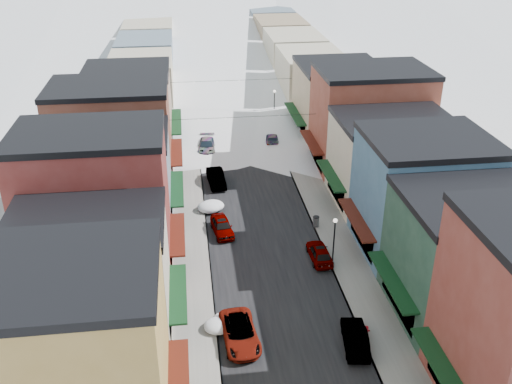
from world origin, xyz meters
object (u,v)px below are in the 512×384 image
object	(u,v)px
car_silver_sedan	(222,226)
trash_can	(316,221)
streetlamp_near	(334,236)
car_green_sedan	(355,338)
car_white_suv	(240,333)
fire_hydrant	(366,331)
car_dark_hatch	(216,178)

from	to	relation	value
car_silver_sedan	trash_can	xyz separation A→B (m)	(8.83, -0.14, -0.05)
streetlamp_near	car_green_sedan	bearing A→B (deg)	-95.23
car_silver_sedan	trash_can	distance (m)	8.84
car_white_suv	car_silver_sedan	world-z (taller)	car_silver_sedan
trash_can	car_white_suv	bearing A→B (deg)	-120.58
fire_hydrant	streetlamp_near	world-z (taller)	streetlamp_near
car_silver_sedan	car_green_sedan	distance (m)	18.17
trash_can	car_green_sedan	bearing A→B (deg)	-93.18
car_dark_hatch	fire_hydrant	distance (m)	27.52
car_dark_hatch	fire_hydrant	xyz separation A→B (m)	(8.81, -26.07, -0.23)
streetlamp_near	trash_can	bearing A→B (deg)	90.00
car_silver_sedan	car_green_sedan	xyz separation A→B (m)	(7.93, -16.35, 0.00)
trash_can	car_silver_sedan	bearing A→B (deg)	179.08
car_white_suv	car_green_sedan	distance (m)	7.94
car_green_sedan	streetlamp_near	bearing A→B (deg)	-87.24
trash_can	streetlamp_near	world-z (taller)	streetlamp_near
car_silver_sedan	streetlamp_near	xyz separation A→B (m)	(8.83, -6.50, 2.19)
car_green_sedan	streetlamp_near	xyz separation A→B (m)	(0.90, 9.84, 2.18)
car_green_sedan	fire_hydrant	distance (m)	1.24
car_dark_hatch	car_silver_sedan	bearing A→B (deg)	-95.81
fire_hydrant	streetlamp_near	bearing A→B (deg)	90.67
car_white_suv	car_green_sedan	world-z (taller)	car_green_sedan
car_dark_hatch	car_green_sedan	world-z (taller)	car_dark_hatch
car_green_sedan	fire_hydrant	world-z (taller)	car_green_sedan
car_dark_hatch	trash_can	world-z (taller)	car_dark_hatch
trash_can	streetlamp_near	xyz separation A→B (m)	(0.00, -6.36, 2.23)
fire_hydrant	streetlamp_near	xyz separation A→B (m)	(-0.11, 9.14, 2.35)
car_green_sedan	trash_can	world-z (taller)	car_green_sedan
car_white_suv	trash_can	bearing A→B (deg)	54.75
fire_hydrant	trash_can	bearing A→B (deg)	90.40
car_white_suv	car_silver_sedan	bearing A→B (deg)	85.85
fire_hydrant	trash_can	xyz separation A→B (m)	(-0.11, 15.50, 0.12)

